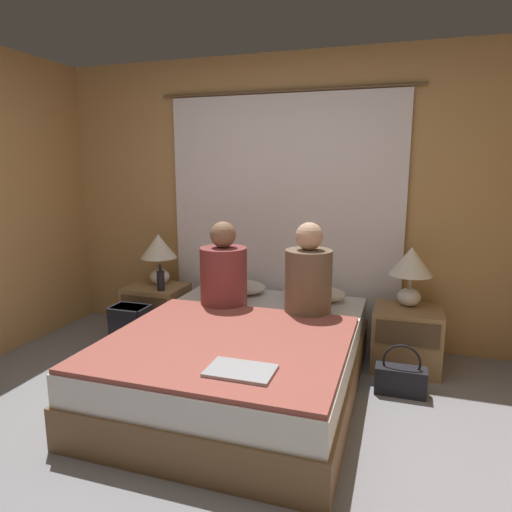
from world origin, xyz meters
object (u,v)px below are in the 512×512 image
pillow_left (237,287)px  pillow_right (314,293)px  bed (243,359)px  lamp_left (159,251)px  backpack_on_floor (131,328)px  nightstand_left (157,311)px  handbag_on_floor (401,379)px  nightstand_right (406,338)px  person_left_in_bed (224,272)px  laptop_on_bed (241,371)px  person_right_in_bed (308,277)px  lamp_right (411,267)px  beer_bottle_on_left_stand (161,280)px

pillow_left → pillow_right: size_ratio=1.00×
bed → lamp_left: (-1.09, 0.80, 0.57)m
pillow_left → backpack_on_floor: 0.96m
nightstand_left → pillow_right: 1.47m
bed → handbag_on_floor: bearing=14.3°
nightstand_right → backpack_on_floor: (-2.18, -0.44, -0.01)m
person_left_in_bed → laptop_on_bed: person_left_in_bed is taller
nightstand_right → pillow_left: 1.47m
person_right_in_bed → laptop_on_bed: bearing=-96.3°
nightstand_right → laptop_on_bed: 1.69m
lamp_right → pillow_right: size_ratio=0.89×
backpack_on_floor → nightstand_right: bearing=11.4°
beer_bottle_on_left_stand → pillow_left: bearing=18.3°
pillow_right → handbag_on_floor: bearing=-37.0°
lamp_right → nightstand_left: bearing=-178.0°
lamp_left → beer_bottle_on_left_stand: bearing=-58.1°
person_left_in_bed → person_right_in_bed: size_ratio=0.97×
nightstand_right → pillow_right: (-0.75, 0.09, 0.27)m
pillow_left → person_right_in_bed: bearing=-28.4°
pillow_left → backpack_on_floor: pillow_left is taller
lamp_left → lamp_right: same height
lamp_left → person_right_in_bed: size_ratio=0.67×
lamp_left → pillow_left: size_ratio=0.89×
lamp_right → backpack_on_floor: (-2.18, -0.52, -0.56)m
person_right_in_bed → pillow_right: bearing=94.1°
nightstand_left → pillow_left: 0.81m
nightstand_left → handbag_on_floor: bearing=-11.8°
lamp_left → laptop_on_bed: lamp_left is taller
nightstand_right → person_left_in_bed: 1.51m
nightstand_left → nightstand_right: size_ratio=1.00×
nightstand_right → laptop_on_bed: size_ratio=1.43×
lamp_right → backpack_on_floor: size_ratio=1.11×
lamp_right → bed: bearing=-143.9°
bed → nightstand_right: 1.31m
person_left_in_bed → laptop_on_bed: (0.55, -1.14, -0.24)m
laptop_on_bed → pillow_right: bearing=86.3°
lamp_left → pillow_left: lamp_left is taller
nightstand_left → bed: bearing=-33.4°
beer_bottle_on_left_stand → laptop_on_bed: (1.22, -1.32, -0.08)m
nightstand_left → nightstand_right: (2.19, 0.00, 0.00)m
nightstand_left → lamp_left: (0.00, 0.08, 0.55)m
nightstand_left → pillow_right: (1.44, 0.09, 0.27)m
backpack_on_floor → handbag_on_floor: bearing=-0.3°
person_right_in_bed → beer_bottle_on_left_stand: 1.37m
bed → person_right_in_bed: person_right_in_bed is taller
pillow_left → beer_bottle_on_left_stand: beer_bottle_on_left_stand is taller
laptop_on_bed → beer_bottle_on_left_stand: bearing=132.7°
nightstand_left → beer_bottle_on_left_stand: (0.12, -0.12, 0.33)m
pillow_left → backpack_on_floor: size_ratio=1.25×
lamp_right → beer_bottle_on_left_stand: size_ratio=2.00×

